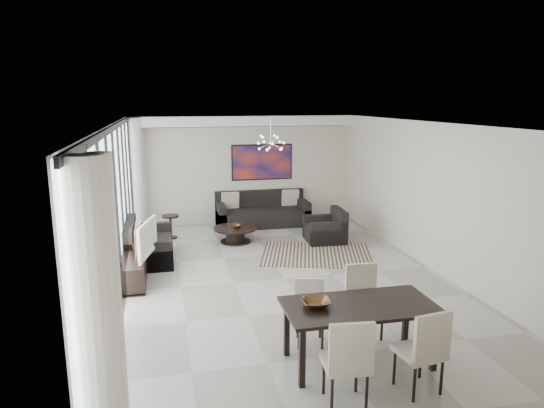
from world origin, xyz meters
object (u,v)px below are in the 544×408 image
object	(u,v)px
sofa_main	(262,214)
tv_console	(134,269)
coffee_table	(235,234)
television	(141,239)
dining_table	(359,311)

from	to	relation	value
sofa_main	tv_console	distance (m)	4.78
coffee_table	sofa_main	xyz separation A→B (m)	(0.95, 1.47, 0.10)
coffee_table	tv_console	xyz separation A→B (m)	(-2.22, -2.10, 0.04)
television	dining_table	size ratio (longest dim) A/B	0.58
sofa_main	tv_console	bearing A→B (deg)	-131.60
tv_console	sofa_main	bearing A→B (deg)	48.40
sofa_main	television	size ratio (longest dim) A/B	2.18
coffee_table	dining_table	xyz separation A→B (m)	(0.72, -5.70, 0.51)
tv_console	television	size ratio (longest dim) A/B	1.38
television	tv_console	bearing A→B (deg)	105.41
sofa_main	dining_table	world-z (taller)	sofa_main
sofa_main	television	distance (m)	4.70
tv_console	coffee_table	bearing A→B (deg)	43.41
tv_console	dining_table	world-z (taller)	dining_table
coffee_table	tv_console	size ratio (longest dim) A/B	0.66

